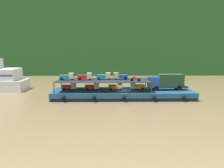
% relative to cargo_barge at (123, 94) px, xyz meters
% --- Properties ---
extents(ground_plane, '(400.00, 400.00, 0.00)m').
position_rel_cargo_barge_xyz_m(ground_plane, '(0.00, 0.03, -0.75)').
color(ground_plane, olive).
extents(hillside_far_bank, '(115.39, 41.24, 32.26)m').
position_rel_cargo_barge_xyz_m(hillside_far_bank, '(0.00, 58.49, 17.42)').
color(hillside_far_bank, '#235628').
rests_on(hillside_far_bank, ground).
extents(cargo_barge, '(26.96, 8.43, 1.50)m').
position_rel_cargo_barge_xyz_m(cargo_barge, '(0.00, 0.00, 0.00)').
color(cargo_barge, navy).
rests_on(cargo_barge, ground).
extents(covered_lorry, '(7.92, 2.54, 3.10)m').
position_rel_cargo_barge_xyz_m(covered_lorry, '(8.50, 0.05, 2.44)').
color(covered_lorry, '#1E4C99').
rests_on(covered_lorry, cargo_barge).
extents(cargo_rack, '(17.76, 7.08, 2.00)m').
position_rel_cargo_barge_xyz_m(cargo_rack, '(-3.80, 0.03, 2.69)').
color(cargo_rack, '#232833').
rests_on(cargo_rack, cargo_barge).
extents(mini_truck_lower_stern, '(2.74, 1.20, 1.38)m').
position_rel_cargo_barge_xyz_m(mini_truck_lower_stern, '(-10.48, 0.26, 1.44)').
color(mini_truck_lower_stern, red).
rests_on(mini_truck_lower_stern, cargo_barge).
extents(mini_truck_lower_aft, '(2.76, 1.24, 1.38)m').
position_rel_cargo_barge_xyz_m(mini_truck_lower_aft, '(-5.97, 0.25, 1.44)').
color(mini_truck_lower_aft, red).
rests_on(mini_truck_lower_aft, cargo_barge).
extents(mini_truck_lower_mid, '(2.79, 1.29, 1.38)m').
position_rel_cargo_barge_xyz_m(mini_truck_lower_mid, '(-1.41, 0.21, 1.44)').
color(mini_truck_lower_mid, orange).
rests_on(mini_truck_lower_mid, cargo_barge).
extents(mini_truck_lower_fore, '(2.74, 1.20, 1.38)m').
position_rel_cargo_barge_xyz_m(mini_truck_lower_fore, '(2.85, 0.40, 1.44)').
color(mini_truck_lower_fore, gold).
rests_on(mini_truck_lower_fore, cargo_barge).
extents(mini_truck_upper_stern, '(2.78, 1.27, 1.38)m').
position_rel_cargo_barge_xyz_m(mini_truck_upper_stern, '(-10.76, -0.04, 3.44)').
color(mini_truck_upper_stern, teal).
rests_on(mini_truck_upper_stern, cargo_rack).
extents(mini_truck_upper_mid, '(2.77, 1.26, 1.38)m').
position_rel_cargo_barge_xyz_m(mini_truck_upper_mid, '(-7.34, -0.00, 3.44)').
color(mini_truck_upper_mid, red).
rests_on(mini_truck_upper_mid, cargo_rack).
extents(mini_truck_upper_fore, '(2.75, 1.21, 1.38)m').
position_rel_cargo_barge_xyz_m(mini_truck_upper_fore, '(-3.71, 0.50, 3.44)').
color(mini_truck_upper_fore, teal).
rests_on(mini_truck_upper_fore, cargo_rack).
extents(mini_truck_upper_bow, '(2.76, 1.23, 1.38)m').
position_rel_cargo_barge_xyz_m(mini_truck_upper_bow, '(-0.48, 0.49, 3.44)').
color(mini_truck_upper_bow, '#1E47B7').
rests_on(mini_truck_upper_bow, cargo_rack).
extents(motorcycle_upper_port, '(1.89, 0.55, 0.87)m').
position_rel_cargo_barge_xyz_m(motorcycle_upper_port, '(2.17, -2.09, 3.18)').
color(motorcycle_upper_port, black).
rests_on(motorcycle_upper_port, cargo_rack).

